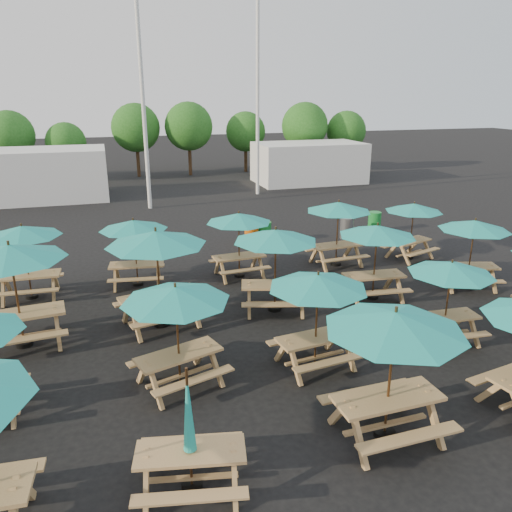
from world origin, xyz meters
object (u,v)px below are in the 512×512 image
object	(u,v)px
picnic_unit_2	(10,257)
picnic_unit_10	(276,240)
picnic_unit_15	(338,210)
waste_bin_3	(374,222)
picnic_unit_11	(239,221)
picnic_unit_9	(318,286)
picnic_unit_6	(156,243)
picnic_unit_13	(451,272)
picnic_unit_19	(414,210)
picnic_unit_7	(134,228)
picnic_unit_5	(176,299)
picnic_unit_14	(377,234)
picnic_unit_8	(395,328)
picnic_unit_18	(474,229)
waste_bin_0	(251,235)
picnic_unit_4	(190,441)
waste_bin_1	(264,233)
waste_bin_2	(347,228)
picnic_unit_3	(23,235)

from	to	relation	value
picnic_unit_2	picnic_unit_10	bearing A→B (deg)	-4.67
picnic_unit_15	waste_bin_3	size ratio (longest dim) A/B	2.72
picnic_unit_11	picnic_unit_9	bearing A→B (deg)	-93.39
picnic_unit_6	picnic_unit_13	world-z (taller)	picnic_unit_6
picnic_unit_2	picnic_unit_19	distance (m)	12.97
picnic_unit_9	picnic_unit_15	world-z (taller)	picnic_unit_15
picnic_unit_15	picnic_unit_7	bearing A→B (deg)	175.30
picnic_unit_9	picnic_unit_19	bearing A→B (deg)	36.23
picnic_unit_5	picnic_unit_14	bearing A→B (deg)	7.84
picnic_unit_8	picnic_unit_18	distance (m)	8.28
picnic_unit_14	picnic_unit_11	bearing A→B (deg)	143.83
picnic_unit_9	picnic_unit_10	size ratio (longest dim) A/B	0.84
picnic_unit_13	waste_bin_0	world-z (taller)	picnic_unit_13
picnic_unit_18	waste_bin_0	bearing A→B (deg)	146.58
picnic_unit_6	picnic_unit_15	xyz separation A→B (m)	(6.42, 3.01, -0.26)
picnic_unit_19	waste_bin_3	xyz separation A→B (m)	(0.62, 3.64, -1.36)
picnic_unit_4	picnic_unit_15	world-z (taller)	picnic_unit_15
waste_bin_0	waste_bin_3	distance (m)	5.70
picnic_unit_15	picnic_unit_8	bearing A→B (deg)	-114.25
picnic_unit_14	waste_bin_1	xyz separation A→B (m)	(-1.32, 6.29, -1.52)
picnic_unit_11	waste_bin_2	bearing A→B (deg)	25.01
picnic_unit_9	waste_bin_3	bearing A→B (deg)	47.01
picnic_unit_6	waste_bin_3	distance (m)	12.03
picnic_unit_13	picnic_unit_15	world-z (taller)	picnic_unit_15
picnic_unit_7	picnic_unit_5	bearing A→B (deg)	-77.92
waste_bin_0	picnic_unit_19	bearing A→B (deg)	-32.34
picnic_unit_14	picnic_unit_18	bearing A→B (deg)	4.32
picnic_unit_9	waste_bin_2	xyz separation A→B (m)	(5.31, 9.05, -1.47)
picnic_unit_8	waste_bin_1	xyz separation A→B (m)	(1.59, 11.89, -1.68)
picnic_unit_5	picnic_unit_6	world-z (taller)	picnic_unit_6
picnic_unit_13	picnic_unit_14	xyz separation A→B (m)	(-0.30, 2.87, 0.17)
picnic_unit_3	picnic_unit_9	xyz separation A→B (m)	(6.46, -5.99, -0.03)
picnic_unit_5	picnic_unit_9	bearing A→B (deg)	-20.07
waste_bin_1	picnic_unit_8	bearing A→B (deg)	-97.61
picnic_unit_5	picnic_unit_9	world-z (taller)	picnic_unit_5
picnic_unit_3	waste_bin_3	size ratio (longest dim) A/B	2.57
picnic_unit_9	picnic_unit_11	bearing A→B (deg)	83.92
picnic_unit_2	picnic_unit_19	bearing A→B (deg)	7.34
picnic_unit_11	picnic_unit_19	world-z (taller)	picnic_unit_11
picnic_unit_7	picnic_unit_19	world-z (taller)	picnic_unit_7
picnic_unit_6	picnic_unit_19	world-z (taller)	picnic_unit_6
picnic_unit_5	picnic_unit_19	xyz separation A→B (m)	(9.27, 5.86, -0.13)
picnic_unit_5	picnic_unit_8	size ratio (longest dim) A/B	1.12
picnic_unit_10	picnic_unit_5	bearing A→B (deg)	-120.29
picnic_unit_2	picnic_unit_15	xyz separation A→B (m)	(9.70, 3.17, -0.24)
waste_bin_0	waste_bin_2	world-z (taller)	same
waste_bin_2	waste_bin_1	bearing A→B (deg)	175.07
picnic_unit_2	picnic_unit_9	distance (m)	6.93
waste_bin_2	waste_bin_3	bearing A→B (deg)	19.16
picnic_unit_6	picnic_unit_18	distance (m)	9.42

